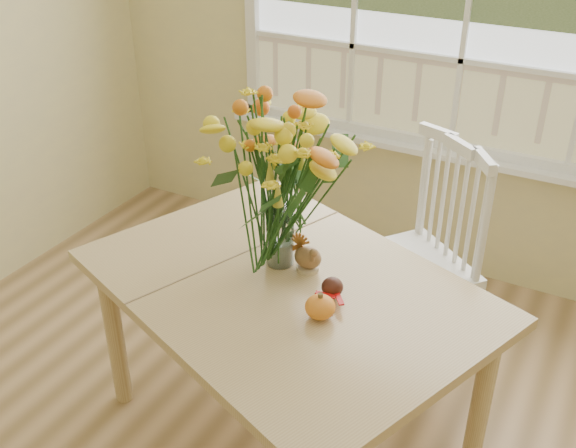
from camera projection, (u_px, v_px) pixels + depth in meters
The scene contains 7 objects.
wall_back at pixel (469, 15), 3.06m from camera, with size 4.00×0.02×2.70m, color beige.
dining_table at pixel (285, 303), 2.36m from camera, with size 1.61×1.39×0.72m.
windsor_chair at pixel (427, 248), 2.82m from camera, with size 0.64×0.63×1.00m.
flower_vase at pixel (280, 179), 2.25m from camera, with size 0.47×0.47×0.55m.
pumpkin at pixel (320, 308), 2.12m from camera, with size 0.10×0.10×0.08m, color orange.
turkey_figurine at pixel (308, 258), 2.35m from camera, with size 0.10×0.08×0.12m.
dark_gourd at pixel (332, 288), 2.22m from camera, with size 0.13×0.11×0.07m.
Camera 1 is at (0.76, -0.89, 2.05)m, focal length 42.00 mm.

